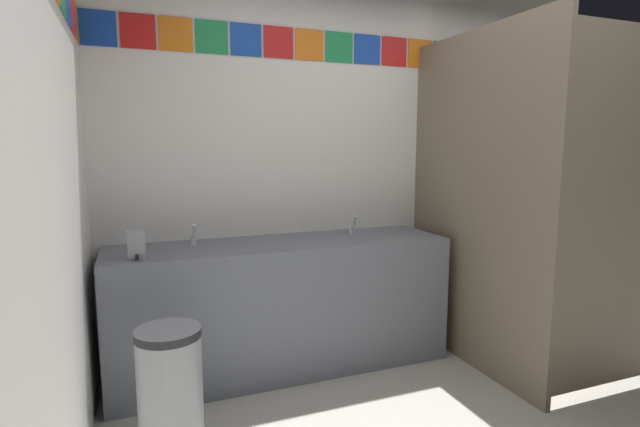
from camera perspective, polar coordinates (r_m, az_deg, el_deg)
wall_back at (r=3.64m, az=5.10°, el=7.12°), size 3.73×0.09×2.79m
wall_side at (r=1.67m, az=-31.41°, el=5.10°), size 0.09×3.17×2.79m
vanity_counter at (r=3.23m, az=-4.42°, el=-10.53°), size 2.16×0.58×0.84m
faucet_left at (r=3.09m, az=-14.62°, el=-2.71°), size 0.04×0.10×0.14m
faucet_right at (r=3.38m, az=3.83°, el=-1.56°), size 0.04×0.10×0.14m
soap_dispenser at (r=2.81m, az=-20.79°, el=-3.47°), size 0.09×0.09×0.16m
stall_divider at (r=3.22m, az=22.87°, el=0.86°), size 0.92×1.37×2.18m
toilet at (r=3.97m, az=21.52°, el=-9.42°), size 0.39×0.49×0.74m
trash_bin at (r=2.55m, az=-17.19°, el=-19.17°), size 0.31×0.31×0.60m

